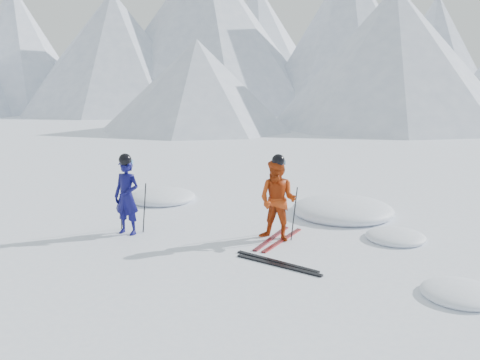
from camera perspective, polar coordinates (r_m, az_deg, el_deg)
The scene contains 12 objects.
ground at distance 9.97m, azimuth 5.99°, elevation -7.52°, with size 160.00×160.00×0.00m, color white.
skier_blue at distance 10.79m, azimuth -12.60°, elevation -1.84°, with size 0.58×0.38×1.60m, color #0D0C4D.
skier_red at distance 10.15m, azimuth 4.25°, elevation -2.29°, with size 0.80×0.62×1.65m, color #A9360D.
pole_blue_left at distance 11.16m, azimuth -13.20°, elevation -2.84°, with size 0.02×0.02×1.06m, color black.
pole_blue_right at distance 10.88m, azimuth -10.68°, elevation -3.10°, with size 0.02×0.02×1.06m, color black.
pole_red_left at distance 10.56m, azimuth 3.30°, elevation -3.27°, with size 0.02×0.02×1.10m, color black.
pole_red_right at distance 10.24m, azimuth 6.10°, elevation -3.79°, with size 0.02×0.02×1.10m, color black.
ski_worn_left at distance 10.42m, azimuth 3.58°, elevation -6.54°, with size 0.09×1.70×0.03m, color black.
ski_worn_right at distance 10.33m, azimuth 4.79°, elevation -6.72°, with size 0.09×1.70×0.03m, color black.
ski_loose_a at distance 9.17m, azimuth 4.13°, elevation -9.12°, with size 0.09×1.70×0.03m, color black.
ski_loose_b at distance 9.00m, azimuth 4.31°, elevation -9.52°, with size 0.09×1.70×0.03m, color black.
snow_lumps at distance 12.19m, azimuth 6.70°, elevation -3.97°, with size 9.14×5.45×0.53m.
Camera 1 is at (3.58, -8.72, 3.24)m, focal length 38.00 mm.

